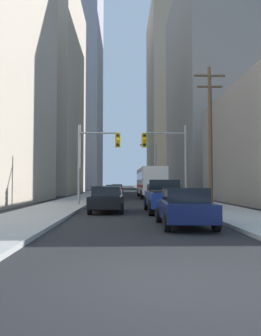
{
  "coord_description": "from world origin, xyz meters",
  "views": [
    {
      "loc": [
        -0.67,
        -5.4,
        1.7
      ],
      "look_at": [
        0.0,
        25.23,
        3.14
      ],
      "focal_mm": 34.3,
      "sensor_mm": 36.0,
      "label": 1
    }
  ],
  "objects_px": {
    "sedan_navy": "(184,207)",
    "traffic_signal_near_right": "(167,152)",
    "traffic_signal_near_left": "(97,152)",
    "city_bus": "(150,181)",
    "sedan_red": "(117,189)",
    "pickup_truck_blue": "(165,196)",
    "sedan_black": "(107,199)",
    "sedan_white": "(114,192)"
  },
  "relations": [
    {
      "from": "pickup_truck_blue",
      "to": "sedan_red",
      "type": "distance_m",
      "value": 32.16
    },
    {
      "from": "sedan_red",
      "to": "traffic_signal_near_left",
      "type": "bearing_deg",
      "value": -92.0
    },
    {
      "from": "city_bus",
      "to": "sedan_black",
      "type": "height_order",
      "value": "city_bus"
    },
    {
      "from": "city_bus",
      "to": "sedan_red",
      "type": "distance_m",
      "value": 13.92
    },
    {
      "from": "city_bus",
      "to": "traffic_signal_near_right",
      "type": "height_order",
      "value": "traffic_signal_near_right"
    },
    {
      "from": "sedan_white",
      "to": "sedan_red",
      "type": "distance_m",
      "value": 15.77
    },
    {
      "from": "city_bus",
      "to": "pickup_truck_blue",
      "type": "distance_m",
      "value": 18.78
    },
    {
      "from": "sedan_navy",
      "to": "traffic_signal_near_left",
      "type": "xyz_separation_m",
      "value": [
        -4.35,
        11.02,
        3.24
      ]
    },
    {
      "from": "sedan_white",
      "to": "sedan_red",
      "type": "xyz_separation_m",
      "value": [
        0.02,
        15.77,
        0.0
      ]
    },
    {
      "from": "pickup_truck_blue",
      "to": "sedan_black",
      "type": "distance_m",
      "value": 3.37
    },
    {
      "from": "sedan_black",
      "to": "sedan_white",
      "type": "xyz_separation_m",
      "value": [
        -0.08,
        16.08,
        0.0
      ]
    },
    {
      "from": "traffic_signal_near_left",
      "to": "sedan_red",
      "type": "bearing_deg",
      "value": 88.0
    },
    {
      "from": "sedan_white",
      "to": "traffic_signal_near_right",
      "type": "xyz_separation_m",
      "value": [
        4.24,
        -11.3,
        3.25
      ]
    },
    {
      "from": "sedan_red",
      "to": "city_bus",
      "type": "bearing_deg",
      "value": -72.62
    },
    {
      "from": "sedan_black",
      "to": "sedan_white",
      "type": "height_order",
      "value": "same"
    },
    {
      "from": "city_bus",
      "to": "sedan_white",
      "type": "height_order",
      "value": "city_bus"
    },
    {
      "from": "sedan_navy",
      "to": "traffic_signal_near_right",
      "type": "distance_m",
      "value": 11.52
    },
    {
      "from": "sedan_red",
      "to": "traffic_signal_near_right",
      "type": "relative_size",
      "value": 0.71
    },
    {
      "from": "traffic_signal_near_right",
      "to": "sedan_white",
      "type": "bearing_deg",
      "value": 110.58
    },
    {
      "from": "sedan_navy",
      "to": "traffic_signal_near_left",
      "type": "height_order",
      "value": "traffic_signal_near_left"
    },
    {
      "from": "city_bus",
      "to": "sedan_black",
      "type": "xyz_separation_m",
      "value": [
        -4.08,
        -18.61,
        -1.16
      ]
    },
    {
      "from": "city_bus",
      "to": "sedan_white",
      "type": "bearing_deg",
      "value": -148.69
    },
    {
      "from": "sedan_navy",
      "to": "traffic_signal_near_right",
      "type": "relative_size",
      "value": 0.71
    },
    {
      "from": "pickup_truck_blue",
      "to": "sedan_white",
      "type": "height_order",
      "value": "pickup_truck_blue"
    },
    {
      "from": "sedan_white",
      "to": "traffic_signal_near_left",
      "type": "bearing_deg",
      "value": -94.68
    },
    {
      "from": "sedan_red",
      "to": "traffic_signal_near_right",
      "type": "bearing_deg",
      "value": -81.14
    },
    {
      "from": "city_bus",
      "to": "sedan_red",
      "type": "relative_size",
      "value": 2.71
    },
    {
      "from": "pickup_truck_blue",
      "to": "sedan_red",
      "type": "bearing_deg",
      "value": 96.11
    },
    {
      "from": "sedan_red",
      "to": "traffic_signal_near_left",
      "type": "xyz_separation_m",
      "value": [
        -0.95,
        -27.07,
        3.24
      ]
    },
    {
      "from": "pickup_truck_blue",
      "to": "traffic_signal_near_right",
      "type": "relative_size",
      "value": 0.9
    },
    {
      "from": "sedan_black",
      "to": "traffic_signal_near_left",
      "type": "bearing_deg",
      "value": 101.91
    },
    {
      "from": "pickup_truck_blue",
      "to": "sedan_white",
      "type": "xyz_separation_m",
      "value": [
        -3.44,
        16.21,
        -0.16
      ]
    },
    {
      "from": "sedan_red",
      "to": "sedan_white",
      "type": "bearing_deg",
      "value": -90.08
    },
    {
      "from": "sedan_black",
      "to": "sedan_red",
      "type": "bearing_deg",
      "value": 90.11
    },
    {
      "from": "sedan_navy",
      "to": "traffic_signal_near_left",
      "type": "bearing_deg",
      "value": 111.56
    },
    {
      "from": "sedan_navy",
      "to": "sedan_white",
      "type": "bearing_deg",
      "value": 98.73
    },
    {
      "from": "city_bus",
      "to": "traffic_signal_near_right",
      "type": "distance_m",
      "value": 13.99
    },
    {
      "from": "traffic_signal_near_right",
      "to": "traffic_signal_near_left",
      "type": "bearing_deg",
      "value": -180.0
    },
    {
      "from": "pickup_truck_blue",
      "to": "traffic_signal_near_right",
      "type": "height_order",
      "value": "traffic_signal_near_right"
    },
    {
      "from": "sedan_navy",
      "to": "sedan_red",
      "type": "height_order",
      "value": "same"
    },
    {
      "from": "city_bus",
      "to": "traffic_signal_near_right",
      "type": "relative_size",
      "value": 1.92
    },
    {
      "from": "sedan_navy",
      "to": "sedan_red",
      "type": "bearing_deg",
      "value": 95.11
    }
  ]
}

